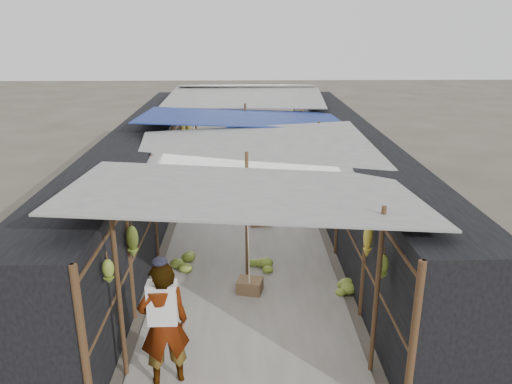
{
  "coord_description": "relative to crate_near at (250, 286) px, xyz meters",
  "views": [
    {
      "loc": [
        -0.05,
        -6.13,
        4.89
      ],
      "look_at": [
        0.22,
        4.62,
        1.25
      ],
      "focal_mm": 35.0,
      "sensor_mm": 36.0,
      "label": 1
    }
  ],
  "objects": [
    {
      "name": "market_canopy",
      "position": [
        -0.01,
        4.54,
        2.27
      ],
      "size": [
        5.62,
        15.2,
        2.77
      ],
      "color": "brown",
      "rests_on": "ground"
    },
    {
      "name": "stall_left",
      "position": [
        -2.74,
        4.2,
        1.01
      ],
      "size": [
        1.4,
        15.0,
        2.3
      ],
      "primitive_type": "cube",
      "color": "black",
      "rests_on": "ground"
    },
    {
      "name": "aisle_slab",
      "position": [
        -0.04,
        4.2,
        -0.13
      ],
      "size": [
        3.6,
        16.0,
        0.02
      ],
      "primitive_type": "cube",
      "color": "#9E998E",
      "rests_on": "ground"
    },
    {
      "name": "shopper_blue",
      "position": [
        -0.9,
        4.82,
        0.6
      ],
      "size": [
        0.91,
        0.87,
        1.48
      ],
      "primitive_type": "imported",
      "rotation": [
        0.0,
        0.0,
        0.61
      ],
      "color": "navy",
      "rests_on": "ground"
    },
    {
      "name": "vendor_seated",
      "position": [
        1.66,
        5.77,
        0.37
      ],
      "size": [
        0.45,
        0.7,
        1.02
      ],
      "primitive_type": "imported",
      "rotation": [
        0.0,
        0.0,
        -1.69
      ],
      "color": "#45413B",
      "rests_on": "ground"
    },
    {
      "name": "vendor_elderly",
      "position": [
        -1.22,
        -2.46,
        0.81
      ],
      "size": [
        0.79,
        0.63,
        1.9
      ],
      "primitive_type": "imported",
      "rotation": [
        0.0,
        0.0,
        3.43
      ],
      "color": "white",
      "rests_on": "ground"
    },
    {
      "name": "crate_near",
      "position": [
        0.0,
        0.0,
        0.0
      ],
      "size": [
        0.53,
        0.47,
        0.28
      ],
      "primitive_type": "cube",
      "rotation": [
        0.0,
        0.0,
        -0.24
      ],
      "color": "#906E49",
      "rests_on": "ground"
    },
    {
      "name": "floor_bananas",
      "position": [
        -0.11,
        3.49,
        0.02
      ],
      "size": [
        3.66,
        9.97,
        0.35
      ],
      "color": "gold",
      "rests_on": "ground"
    },
    {
      "name": "hanging_bananas",
      "position": [
        -0.19,
        4.51,
        1.54
      ],
      "size": [
        3.96,
        13.34,
        0.8
      ],
      "color": "olive",
      "rests_on": "ground"
    },
    {
      "name": "stall_right",
      "position": [
        2.66,
        4.2,
        1.01
      ],
      "size": [
        1.4,
        15.0,
        2.3
      ],
      "primitive_type": "cube",
      "color": "black",
      "rests_on": "ground"
    },
    {
      "name": "crate_mid",
      "position": [
        0.3,
        3.41,
        0.03
      ],
      "size": [
        0.62,
        0.54,
        0.33
      ],
      "primitive_type": "cube",
      "rotation": [
        0.0,
        0.0,
        0.2
      ],
      "color": "#906E49",
      "rests_on": "ground"
    },
    {
      "name": "ground",
      "position": [
        -0.04,
        -2.3,
        -0.14
      ],
      "size": [
        80.0,
        80.0,
        0.0
      ],
      "primitive_type": "plane",
      "color": "#6B6356",
      "rests_on": "ground"
    },
    {
      "name": "crate_back",
      "position": [
        -0.16,
        7.53,
        0.02
      ],
      "size": [
        0.57,
        0.51,
        0.31
      ],
      "primitive_type": "cube",
      "rotation": [
        0.0,
        0.0,
        0.26
      ],
      "color": "#906E49",
      "rests_on": "ground"
    },
    {
      "name": "black_basin",
      "position": [
        1.66,
        4.58,
        -0.05
      ],
      "size": [
        0.58,
        0.58,
        0.17
      ],
      "primitive_type": "cylinder",
      "color": "black",
      "rests_on": "ground"
    }
  ]
}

